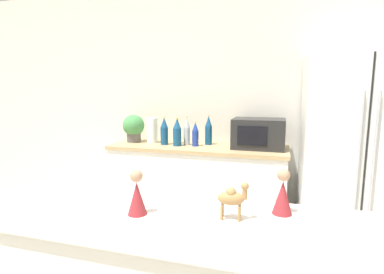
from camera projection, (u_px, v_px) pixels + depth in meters
name	position (u px, v px, depth m)	size (l,w,h in m)	color
wall_back	(235.00, 105.00, 3.16)	(8.00, 0.06, 2.55)	silver
back_counter	(198.00, 188.00, 3.06)	(1.74, 0.63, 0.89)	white
refrigerator	(353.00, 158.00, 2.53)	(0.83, 0.76, 1.73)	white
potted_plant	(134.00, 127.00, 3.17)	(0.23, 0.23, 0.29)	#595451
paper_towel_roll	(152.00, 130.00, 3.13)	(0.11, 0.11, 0.26)	white
microwave	(259.00, 133.00, 2.83)	(0.48, 0.37, 0.28)	black
back_bottle_0	(209.00, 131.00, 3.01)	(0.07, 0.07, 0.30)	navy
back_bottle_1	(187.00, 131.00, 2.99)	(0.06, 0.06, 0.29)	#B2B7BC
back_bottle_2	(177.00, 133.00, 2.94)	(0.08, 0.08, 0.28)	navy
back_bottle_3	(164.00, 131.00, 3.02)	(0.08, 0.08, 0.28)	navy
back_bottle_4	(195.00, 134.00, 2.93)	(0.06, 0.06, 0.24)	navy
back_bottle_5	(178.00, 132.00, 3.08)	(0.06, 0.06, 0.26)	#2D6033
camel_figurine	(232.00, 198.00, 1.05)	(0.11, 0.06, 0.14)	olive
wise_man_figurine_blue	(137.00, 195.00, 1.10)	(0.07, 0.07, 0.17)	maroon
wise_man_figurine_crimson	(283.00, 195.00, 1.10)	(0.07, 0.07, 0.17)	maroon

